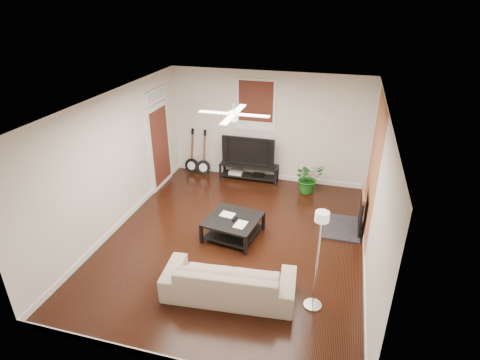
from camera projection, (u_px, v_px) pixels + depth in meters
The scene contains 14 objects.
room at pixel (234, 177), 7.21m from camera, with size 5.01×6.01×2.81m.
brick_accent at pixel (373, 170), 7.49m from camera, with size 0.02×2.20×2.80m, color #AC5B37.
fireplace at pixel (351, 210), 7.97m from camera, with size 0.80×1.10×0.92m, color black.
window_back at pixel (256, 105), 9.61m from camera, with size 1.00×0.06×1.30m, color #3B1710.
door_left at pixel (159, 139), 9.51m from camera, with size 0.08×1.00×2.50m, color white.
tv_stand at pixel (249, 172), 10.24m from camera, with size 1.52×0.40×0.43m, color black.
tv at pixel (249, 150), 9.99m from camera, with size 1.36×0.18×0.78m, color black.
coffee_table at pixel (233, 227), 7.86m from camera, with size 1.00×1.00×0.42m, color black.
sofa at pixel (229, 279), 6.30m from camera, with size 2.13×0.83×0.62m, color tan.
floor_lamp at pixel (317, 262), 5.81m from camera, with size 0.29×0.29×1.74m, color silver, non-canonical shape.
potted_plant at pixel (308, 178), 9.52m from camera, with size 0.69×0.60×0.77m, color #1C611B.
guitar_left at pixel (191, 152), 10.42m from camera, with size 0.38×0.27×1.24m, color black, non-canonical shape.
guitar_right at pixel (203, 154), 10.31m from camera, with size 0.38×0.27×1.24m, color black, non-canonical shape.
ceiling_fan at pixel (234, 114), 6.68m from camera, with size 1.24×1.24×0.32m, color white, non-canonical shape.
Camera 1 is at (1.83, -6.24, 4.52)m, focal length 29.21 mm.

